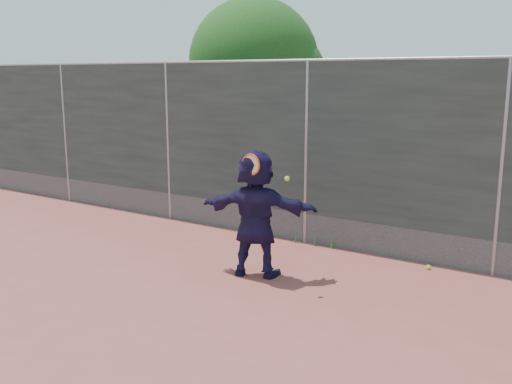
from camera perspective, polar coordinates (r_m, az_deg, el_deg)
The scene contains 7 objects.
ground at distance 7.01m, azimuth -9.08°, elevation -11.81°, with size 80.00×80.00×0.00m, color #9E4C42.
player at distance 7.89m, azimuth 0.00°, elevation -2.12°, with size 1.66×0.53×1.79m, color #1B153B.
ball_ground at distance 8.71m, azimuth 16.87°, elevation -7.21°, with size 0.07×0.07×0.07m, color #B8D830.
fence at distance 9.39m, azimuth 5.06°, elevation 4.31°, with size 20.00×0.06×3.03m.
swing_action at distance 7.54m, azimuth -0.17°, elevation 2.50°, with size 0.75×0.14×0.51m.
tree_left at distance 13.39m, azimuth 0.46°, elevation 12.34°, with size 3.15×3.00×4.53m.
weed_clump at distance 9.45m, azimuth 6.15°, elevation -4.64°, with size 0.68×0.07×0.30m.
Camera 1 is at (4.37, -4.73, 2.77)m, focal length 40.00 mm.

